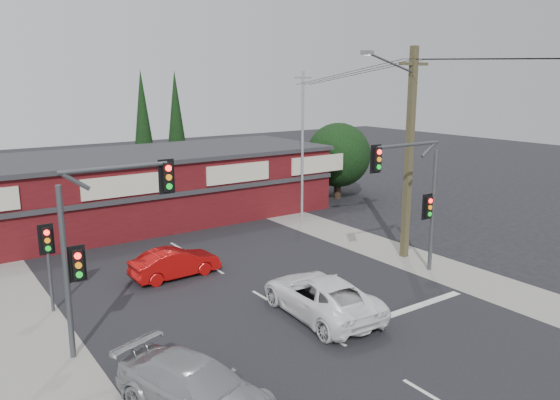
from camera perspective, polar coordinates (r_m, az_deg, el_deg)
ground at (r=20.16m, az=2.39°, el=-12.50°), size 120.00×120.00×0.00m
road_strip at (r=24.01m, az=-4.90°, el=-8.30°), size 14.00×70.00×0.01m
verge_left at (r=21.45m, az=-25.45°, el=-12.14°), size 3.00×70.00×0.02m
verge_right at (r=28.93m, az=9.89°, el=-4.78°), size 3.00×70.00×0.02m
stop_line at (r=21.32m, az=12.57°, el=-11.31°), size 6.50×0.35×0.01m
white_suv at (r=20.38m, az=4.27°, el=-9.94°), size 2.86×5.54×1.49m
silver_suv at (r=15.08m, az=-8.76°, el=-18.86°), size 3.49×5.24×1.41m
red_sedan at (r=24.49m, az=-10.90°, el=-6.47°), size 3.97×1.52×1.29m
lane_dashes at (r=22.08m, az=-1.71°, el=-10.14°), size 0.12×42.75×0.01m
shop_building at (r=33.69m, az=-16.70°, el=1.07°), size 27.30×8.40×4.22m
tree_cluster at (r=39.92m, az=5.89°, el=4.36°), size 5.90×5.10×5.50m
conifer_near at (r=41.30m, az=-14.13°, el=7.93°), size 1.80×1.80×9.25m
conifer_far at (r=44.48m, az=-10.81°, el=8.39°), size 1.80×1.80×9.25m
traffic_mast_left at (r=17.77m, az=-18.40°, el=-3.11°), size 3.77×0.27×5.97m
traffic_mast_right at (r=24.16m, az=14.10°, el=1.23°), size 3.96×0.27×5.97m
pedestal_signal at (r=21.77m, az=-23.12°, el=-4.83°), size 0.55×0.27×3.38m
utility_pole at (r=26.35m, az=13.20°, el=5.39°), size 4.38×0.59×10.00m
steel_pole at (r=33.48m, az=2.36°, el=5.97°), size 1.20×0.16×9.00m
power_lines at (r=22.98m, az=24.21°, el=12.75°), size 2.01×29.00×1.22m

